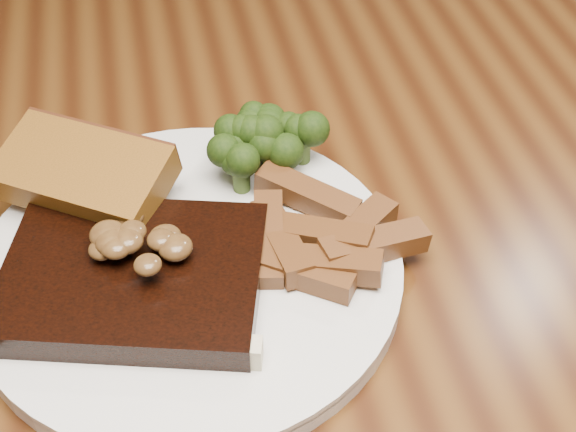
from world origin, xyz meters
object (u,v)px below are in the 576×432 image
object	(u,v)px
dining_table	(285,316)
steak	(133,278)
plate	(191,270)
chair_far	(144,48)
potato_wedges	(303,232)
garlic_bread	(88,195)

from	to	relation	value
dining_table	steak	world-z (taller)	steak
plate	chair_far	bearing A→B (deg)	90.78
chair_far	steak	distance (m)	0.79
dining_table	potato_wedges	size ratio (longest dim) A/B	17.09
dining_table	chair_far	bearing A→B (deg)	96.46
steak	chair_far	bearing A→B (deg)	103.44
chair_far	steak	xyz separation A→B (m)	(-0.03, -0.73, 0.29)
garlic_bread	potato_wedges	size ratio (longest dim) A/B	1.19
dining_table	chair_far	size ratio (longest dim) A/B	1.83
steak	potato_wedges	xyz separation A→B (m)	(0.11, 0.02, 0.00)
chair_far	garlic_bread	distance (m)	0.72
steak	potato_wedges	world-z (taller)	potato_wedges
dining_table	garlic_bread	world-z (taller)	garlic_bread
dining_table	steak	xyz separation A→B (m)	(-0.10, -0.04, 0.12)
chair_far	plate	size ratio (longest dim) A/B	3.22
plate	garlic_bread	distance (m)	0.09
potato_wedges	chair_far	bearing A→B (deg)	96.76
dining_table	chair_far	world-z (taller)	chair_far
chair_far	potato_wedges	distance (m)	0.78
plate	steak	xyz separation A→B (m)	(-0.04, -0.01, 0.02)
steak	potato_wedges	size ratio (longest dim) A/B	1.65
dining_table	garlic_bread	bearing A→B (deg)	164.16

